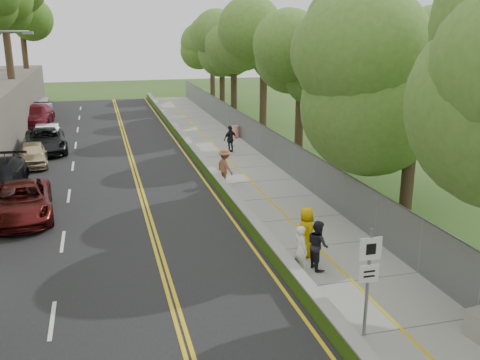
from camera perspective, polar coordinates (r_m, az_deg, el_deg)
ground at (r=17.49m, az=5.29°, el=-11.66°), size 140.00×140.00×0.00m
road at (r=30.57m, az=-14.21°, el=0.25°), size 11.20×66.00×0.04m
sidewalk at (r=31.61m, az=0.32°, el=1.29°), size 4.20×66.00×0.05m
jersey_barrier at (r=31.03m, az=-3.78°, el=1.50°), size 0.42×66.00×0.60m
chainlink_fence at (r=31.98m, az=3.96°, el=3.23°), size 0.04×66.00×2.00m
trees_fenceside at (r=32.03m, az=8.28°, el=13.97°), size 7.00×66.00×14.00m
signpost at (r=14.57m, az=13.57°, el=-9.43°), size 0.62×0.09×3.10m
construction_barrel at (r=40.09m, az=-0.52°, el=5.17°), size 0.54×0.54×0.89m
car_2 at (r=25.09m, az=-22.28°, el=-2.11°), size 3.00×5.65×1.51m
car_4 at (r=34.30m, az=-21.22°, el=2.58°), size 1.97×4.17×1.38m
car_5 at (r=39.59m, az=-19.81°, el=4.47°), size 1.73×4.45×1.44m
car_6 at (r=37.75m, az=-20.02°, el=3.99°), size 3.10×5.75×1.53m
car_7 at (r=48.52m, az=-20.82°, el=6.49°), size 2.70×5.78×1.63m
car_8 at (r=53.89m, az=-20.41°, el=7.41°), size 2.14×4.90×1.64m
painter_0 at (r=19.52m, az=7.06°, el=-5.50°), size 0.68×0.97×1.86m
painter_1 at (r=18.19m, az=6.52°, el=-7.40°), size 0.50×0.68×1.71m
painter_2 at (r=18.62m, az=8.30°, el=-6.85°), size 0.72×0.89×1.74m
painter_3 at (r=28.12m, az=-1.61°, el=1.44°), size 1.07×1.39×1.89m
person_far at (r=35.30m, az=-1.03°, el=4.39°), size 1.13×0.82×1.78m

